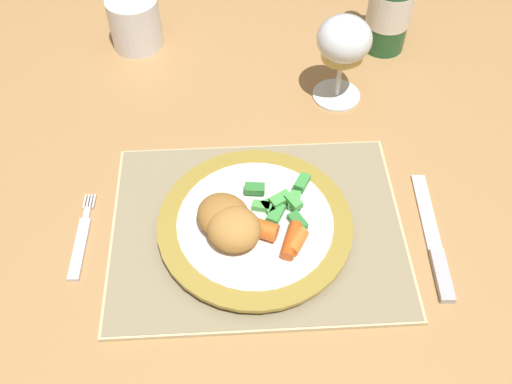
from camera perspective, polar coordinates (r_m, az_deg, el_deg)
ground_plane at (r=1.42m, az=0.47°, el=-18.34°), size 6.00×6.00×0.00m
dining_table at (r=0.83m, az=0.77°, el=-2.27°), size 1.49×1.04×0.74m
placemat at (r=0.72m, az=0.13°, el=-3.67°), size 0.37×0.28×0.01m
dinner_plate at (r=0.71m, az=-0.09°, el=-3.37°), size 0.24×0.24×0.02m
breaded_croquettes at (r=0.67m, az=-2.67°, el=-3.25°), size 0.10×0.11×0.04m
green_beans_pile at (r=0.71m, az=2.61°, el=-1.01°), size 0.09×0.09×0.02m
glazed_carrots at (r=0.68m, az=2.53°, el=-4.42°), size 0.07×0.06×0.02m
fork at (r=0.74m, az=-17.09°, el=-4.78°), size 0.02×0.13×0.01m
table_knife at (r=0.74m, az=17.42°, el=-5.12°), size 0.03×0.19×0.01m
wine_glass at (r=0.84m, az=8.76°, el=14.46°), size 0.08×0.08×0.14m
drinking_cup at (r=0.99m, az=-12.02°, el=16.36°), size 0.08×0.08×0.08m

